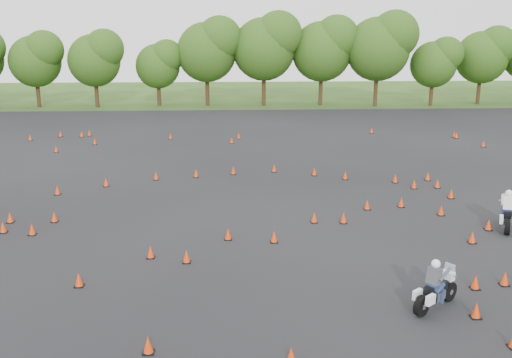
# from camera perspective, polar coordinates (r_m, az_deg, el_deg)

# --- Properties ---
(ground) EXTENTS (140.00, 140.00, 0.00)m
(ground) POSITION_cam_1_polar(r_m,az_deg,el_deg) (23.90, 0.49, -5.23)
(ground) COLOR #2D5119
(ground) RESTS_ON ground
(asphalt_pad) EXTENTS (62.00, 62.00, 0.00)m
(asphalt_pad) POSITION_cam_1_polar(r_m,az_deg,el_deg) (29.60, -0.20, -1.25)
(asphalt_pad) COLOR black
(asphalt_pad) RESTS_ON ground
(treeline) EXTENTS (87.44, 32.42, 10.63)m
(treeline) POSITION_cam_1_polar(r_m,az_deg,el_deg) (57.77, 1.18, 11.32)
(treeline) COLOR #2B4B15
(treeline) RESTS_ON ground
(traffic_cones) EXTENTS (36.58, 32.64, 0.45)m
(traffic_cones) POSITION_cam_1_polar(r_m,az_deg,el_deg) (29.08, -0.27, -1.08)
(traffic_cones) COLOR red
(traffic_cones) RESTS_ON asphalt_pad
(rider_grey) EXTENTS (2.05, 1.80, 1.62)m
(rider_grey) POSITION_cam_1_polar(r_m,az_deg,el_deg) (18.14, 17.63, -9.90)
(rider_grey) COLOR #42434A
(rider_grey) RESTS_ON ground
(rider_white) EXTENTS (1.58, 2.33, 1.74)m
(rider_white) POSITION_cam_1_polar(r_m,az_deg,el_deg) (26.14, 23.95, -2.76)
(rider_white) COLOR white
(rider_white) RESTS_ON ground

